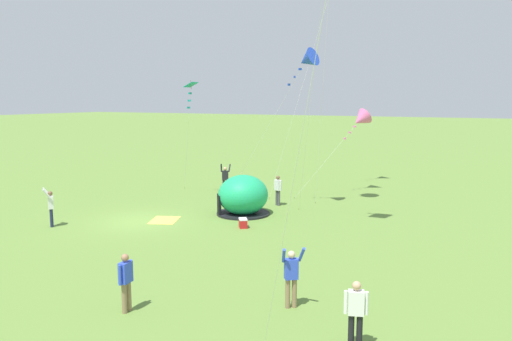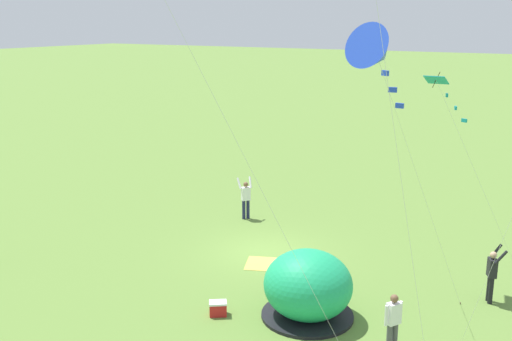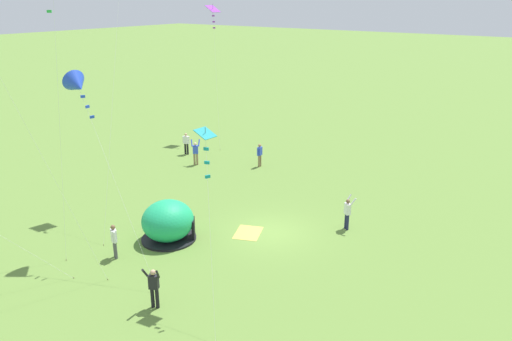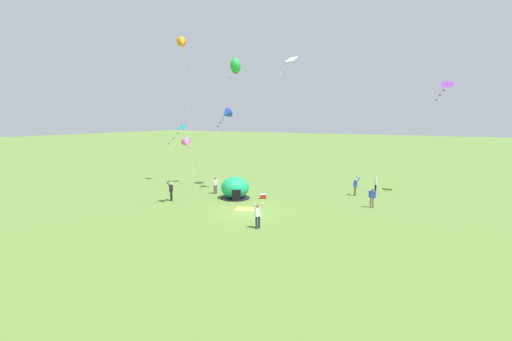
# 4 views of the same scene
# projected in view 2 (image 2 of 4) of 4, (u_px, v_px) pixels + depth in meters

# --- Properties ---
(ground_plane) EXTENTS (300.00, 300.00, 0.00)m
(ground_plane) POSITION_uv_depth(u_px,v_px,m) (265.00, 252.00, 23.23)
(ground_plane) COLOR olive
(popup_tent) EXTENTS (2.81, 2.81, 2.10)m
(popup_tent) POSITION_uv_depth(u_px,v_px,m) (308.00, 286.00, 17.97)
(popup_tent) COLOR #1EAD6B
(popup_tent) RESTS_ON ground
(picnic_blanket) EXTENTS (2.06, 1.84, 0.01)m
(picnic_blanket) POSITION_uv_depth(u_px,v_px,m) (269.00, 264.00, 22.08)
(picnic_blanket) COLOR gold
(picnic_blanket) RESTS_ON ground
(cooler_box) EXTENTS (0.65, 0.61, 0.44)m
(cooler_box) POSITION_uv_depth(u_px,v_px,m) (218.00, 308.00, 18.25)
(cooler_box) COLOR red
(cooler_box) RESTS_ON ground
(person_strolling) EXTENTS (0.40, 0.52, 1.72)m
(person_strolling) POSITION_uv_depth(u_px,v_px,m) (393.00, 321.00, 15.99)
(person_strolling) COLOR #4C4C51
(person_strolling) RESTS_ON ground
(person_flying_kite) EXTENTS (0.63, 0.72, 1.89)m
(person_flying_kite) POSITION_uv_depth(u_px,v_px,m) (492.00, 273.00, 18.90)
(person_flying_kite) COLOR black
(person_flying_kite) RESTS_ON ground
(person_far_back) EXTENTS (0.68, 0.71, 1.89)m
(person_far_back) POSITION_uv_depth(u_px,v_px,m) (246.00, 197.00, 26.91)
(person_far_back) COLOR #1E2347
(person_far_back) RESTS_ON ground
(kite_teal) EXTENTS (3.10, 2.90, 7.14)m
(kite_teal) POSITION_uv_depth(u_px,v_px,m) (443.00, 91.00, 19.51)
(kite_teal) COLOR silver
(kite_teal) RESTS_ON ground
(kite_blue) EXTENTS (1.87, 6.36, 8.74)m
(kite_blue) POSITION_uv_depth(u_px,v_px,m) (376.00, 53.00, 12.88)
(kite_blue) COLOR silver
(kite_blue) RESTS_ON ground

